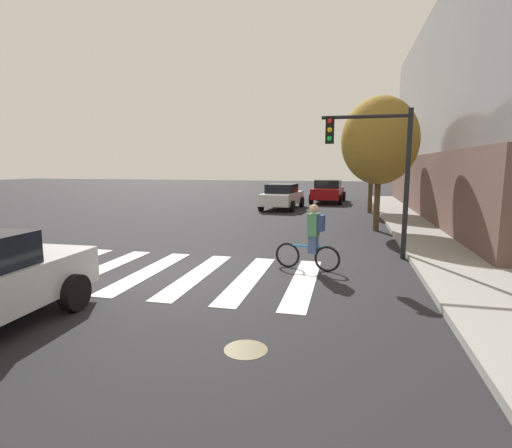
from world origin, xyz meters
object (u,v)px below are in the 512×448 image
at_px(manhole_cover, 246,349).
at_px(traffic_light_near, 377,158).
at_px(cyclist, 312,238).
at_px(street_tree_near, 380,141).
at_px(street_tree_mid, 372,147).
at_px(fire_hydrant, 449,222).
at_px(sedan_mid, 282,196).
at_px(sedan_far, 328,191).

relative_size(manhole_cover, traffic_light_near, 0.15).
relative_size(cyclist, street_tree_near, 0.32).
relative_size(cyclist, street_tree_mid, 0.31).
xyz_separation_m(traffic_light_near, fire_hydrant, (3.01, 4.24, -2.33)).
relative_size(traffic_light_near, street_tree_near, 0.78).
bearing_deg(cyclist, sedan_mid, 102.46).
bearing_deg(sedan_far, fire_hydrant, -68.07).
xyz_separation_m(sedan_mid, street_tree_near, (5.08, -7.13, 2.83)).
bearing_deg(sedan_mid, traffic_light_near, -68.79).
distance_m(manhole_cover, street_tree_near, 12.18).
distance_m(sedan_mid, sedan_far, 5.57).
bearing_deg(traffic_light_near, street_tree_mid, 87.57).
height_order(traffic_light_near, fire_hydrant, traffic_light_near).
distance_m(sedan_far, traffic_light_near, 17.27).
bearing_deg(street_tree_near, sedan_mid, 125.46).
relative_size(sedan_far, street_tree_mid, 0.90).
xyz_separation_m(sedan_mid, cyclist, (3.07, -13.88, 0.05)).
relative_size(sedan_mid, cyclist, 2.71).
relative_size(manhole_cover, fire_hydrant, 0.82).
height_order(manhole_cover, sedan_mid, sedan_mid).
xyz_separation_m(sedan_far, fire_hydrant, (5.14, -12.78, -0.32)).
xyz_separation_m(street_tree_near, street_tree_mid, (0.08, 6.34, 0.04)).
bearing_deg(street_tree_near, manhole_cover, -102.63).
bearing_deg(fire_hydrant, sedan_mid, 134.52).
bearing_deg(traffic_light_near, sedan_mid, 111.21).
distance_m(fire_hydrant, street_tree_near, 4.10).
relative_size(cyclist, traffic_light_near, 0.40).
relative_size(cyclist, fire_hydrant, 2.17).
height_order(traffic_light_near, street_tree_mid, street_tree_mid).
relative_size(sedan_far, traffic_light_near, 1.16).
bearing_deg(cyclist, street_tree_near, 73.40).
xyz_separation_m(cyclist, fire_hydrant, (4.62, 6.07, -0.31)).
xyz_separation_m(manhole_cover, sedan_far, (0.00, 23.44, 0.84)).
distance_m(sedan_mid, traffic_light_near, 13.09).
height_order(cyclist, street_tree_mid, street_tree_mid).
relative_size(sedan_mid, fire_hydrant, 5.89).
xyz_separation_m(cyclist, street_tree_near, (2.01, 6.75, 2.78)).
bearing_deg(manhole_cover, fire_hydrant, 64.24).
bearing_deg(street_tree_near, fire_hydrant, -14.67).
xyz_separation_m(fire_hydrant, street_tree_near, (-2.60, 0.68, 3.09)).
height_order(sedan_mid, traffic_light_near, traffic_light_near).
bearing_deg(cyclist, manhole_cover, -96.58).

